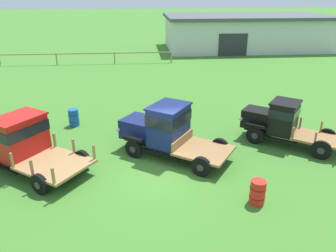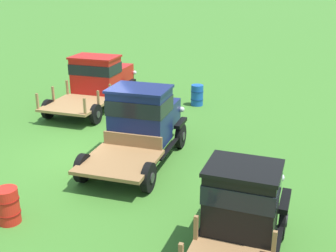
% 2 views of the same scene
% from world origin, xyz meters
% --- Properties ---
extents(ground_plane, '(240.00, 240.00, 0.00)m').
position_xyz_m(ground_plane, '(0.00, 0.00, 0.00)').
color(ground_plane, '#3D7528').
extents(vintage_truck_foreground_near, '(5.74, 4.87, 2.23)m').
position_xyz_m(vintage_truck_foreground_near, '(-5.71, 1.26, 1.16)').
color(vintage_truck_foreground_near, black).
rests_on(vintage_truck_foreground_near, ground).
extents(vintage_truck_second_in_line, '(5.21, 4.39, 2.33)m').
position_xyz_m(vintage_truck_second_in_line, '(0.46, 1.69, 1.21)').
color(vintage_truck_second_in_line, black).
rests_on(vintage_truck_second_in_line, ground).
extents(vintage_truck_midrow_center, '(4.52, 3.94, 2.09)m').
position_xyz_m(vintage_truck_midrow_center, '(6.02, 2.39, 1.11)').
color(vintage_truck_midrow_center, black).
rests_on(vintage_truck_midrow_center, ground).
extents(oil_drum_beside_row, '(0.57, 0.57, 0.93)m').
position_xyz_m(oil_drum_beside_row, '(-4.17, 5.37, 0.47)').
color(oil_drum_beside_row, '#1951B2').
rests_on(oil_drum_beside_row, ground).
extents(oil_drum_near_fence, '(0.56, 0.56, 0.89)m').
position_xyz_m(oil_drum_near_fence, '(3.34, -2.33, 0.44)').
color(oil_drum_near_fence, red).
rests_on(oil_drum_near_fence, ground).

